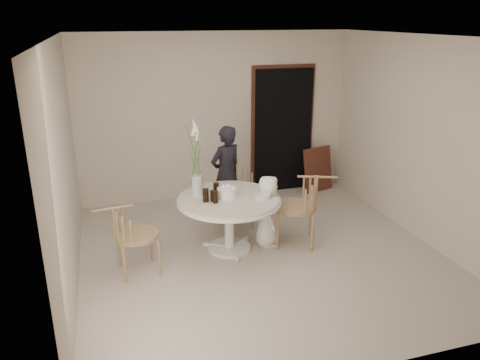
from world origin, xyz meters
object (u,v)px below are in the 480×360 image
object	(u,v)px
chair_left	(126,230)
girl	(226,174)
table	(229,206)
chair_right	(306,200)
boy	(268,211)
flower_vase	(197,169)
chair_far	(237,186)
birthday_cake	(227,192)

from	to	relation	value
chair_left	girl	size ratio (longest dim) A/B	0.61
table	chair_right	xyz separation A→B (m)	(1.01, -0.13, 0.02)
table	boy	distance (m)	0.54
chair_right	flower_vase	bearing A→B (deg)	-81.43
table	girl	distance (m)	0.96
table	chair_far	size ratio (longest dim) A/B	1.56
girl	boy	distance (m)	1.03
table	boy	bearing A→B (deg)	-2.87
boy	girl	bearing A→B (deg)	32.35
chair_far	chair_right	bearing A→B (deg)	-44.74
chair_far	flower_vase	xyz separation A→B (m)	(-0.73, -0.67, 0.54)
table	chair_right	world-z (taller)	chair_right
chair_far	birthday_cake	xyz separation A→B (m)	(-0.38, -0.82, 0.24)
birthday_cake	flower_vase	xyz separation A→B (m)	(-0.35, 0.16, 0.30)
chair_right	birthday_cake	distance (m)	1.06
flower_vase	table	bearing A→B (deg)	-26.93
chair_left	boy	size ratio (longest dim) A/B	0.91
boy	flower_vase	distance (m)	1.10
girl	flower_vase	world-z (taller)	flower_vase
chair_right	birthday_cake	world-z (taller)	chair_right
chair_far	chair_right	xyz separation A→B (m)	(0.65, -0.99, 0.08)
chair_far	chair_right	distance (m)	1.18
girl	table	bearing A→B (deg)	54.33
table	chair_left	world-z (taller)	chair_left
chair_far	flower_vase	world-z (taller)	flower_vase
boy	birthday_cake	size ratio (longest dim) A/B	3.90
chair_right	girl	world-z (taller)	girl
chair_left	girl	distance (m)	1.94
table	chair_left	xyz separation A→B (m)	(-1.32, -0.25, -0.04)
chair_left	girl	world-z (taller)	girl
table	birthday_cake	xyz separation A→B (m)	(-0.02, 0.03, 0.17)
chair_left	flower_vase	world-z (taller)	flower_vase
birthday_cake	flower_vase	world-z (taller)	flower_vase
chair_left	birthday_cake	distance (m)	1.34
chair_right	flower_vase	size ratio (longest dim) A/B	0.95
girl	birthday_cake	size ratio (longest dim) A/B	5.80
chair_right	flower_vase	xyz separation A→B (m)	(-1.38, 0.32, 0.46)
chair_far	chair_left	bearing A→B (deg)	-134.77
boy	chair_far	bearing A→B (deg)	24.55
chair_right	girl	distance (m)	1.33
girl	chair_far	bearing A→B (deg)	130.48
chair_left	table	bearing A→B (deg)	-86.10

